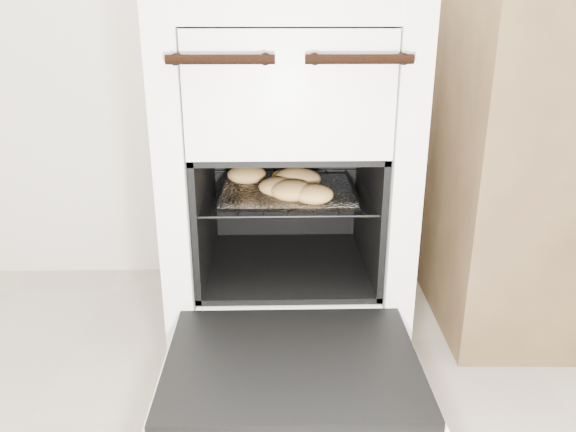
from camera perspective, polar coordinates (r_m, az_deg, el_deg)
name	(u,v)px	position (r m, az deg, el deg)	size (l,w,h in m)	color
stove	(287,181)	(1.64, -0.13, 3.57)	(0.64, 0.71, 0.97)	white
oven_door	(292,366)	(1.27, 0.43, -14.98)	(0.57, 0.44, 0.04)	black
oven_rack	(287,191)	(1.58, -0.07, 2.55)	(0.46, 0.44, 0.01)	black
foil_sheet	(287,191)	(1.56, -0.06, 2.54)	(0.36, 0.32, 0.01)	white
baked_rolls	(287,182)	(1.54, -0.05, 3.50)	(0.32, 0.33, 0.06)	#E3B55B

